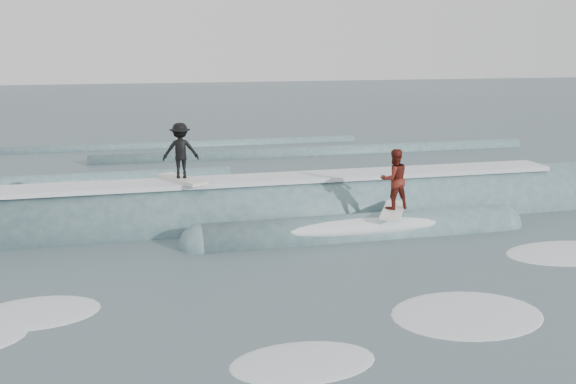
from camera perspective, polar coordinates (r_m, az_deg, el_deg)
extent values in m
plane|color=#394B54|center=(13.90, 5.71, -9.60)|extent=(160.00, 160.00, 0.00)
cylinder|color=#3C5D66|center=(19.99, -0.69, -2.44)|extent=(21.76, 2.48, 2.48)
cylinder|color=#3C5D66|center=(18.47, 6.34, -3.84)|extent=(9.00, 1.26, 1.26)
sphere|color=#3C5D66|center=(17.48, -7.70, -4.86)|extent=(1.26, 1.26, 1.26)
sphere|color=#3C5D66|center=(20.42, 18.30, -2.79)|extent=(1.26, 1.26, 1.26)
cube|color=white|center=(19.68, -0.70, 1.23)|extent=(18.00, 1.30, 0.14)
ellipsoid|color=white|center=(18.38, 6.36, -2.95)|extent=(7.60, 1.30, 0.60)
cube|color=silver|center=(19.21, -9.43, 1.12)|extent=(1.42, 2.02, 0.10)
imported|color=black|center=(19.06, -9.53, 3.66)|extent=(1.09, 0.67, 1.62)
cube|color=white|center=(18.65, 9.31, -1.60)|extent=(1.43, 2.02, 0.10)
imported|color=#5C1911|center=(18.44, 9.42, 1.15)|extent=(0.88, 0.71, 1.72)
ellipsoid|color=white|center=(14.23, -21.47, -9.95)|extent=(2.63, 1.79, 0.10)
ellipsoid|color=white|center=(11.39, 1.31, -14.91)|extent=(2.14, 1.46, 0.10)
ellipsoid|color=white|center=(18.37, 23.67, -4.98)|extent=(2.79, 1.90, 0.10)
ellipsoid|color=white|center=(13.67, 15.58, -10.44)|extent=(2.90, 1.97, 0.10)
cylinder|color=#3C5D66|center=(31.84, 2.80, 3.38)|extent=(22.00, 0.80, 0.80)
cylinder|color=#3C5D66|center=(34.50, -11.75, 3.87)|extent=(22.00, 0.60, 0.60)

